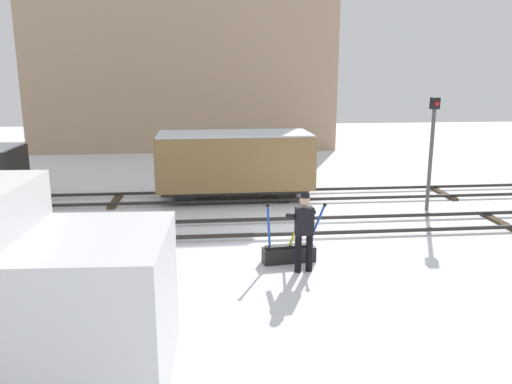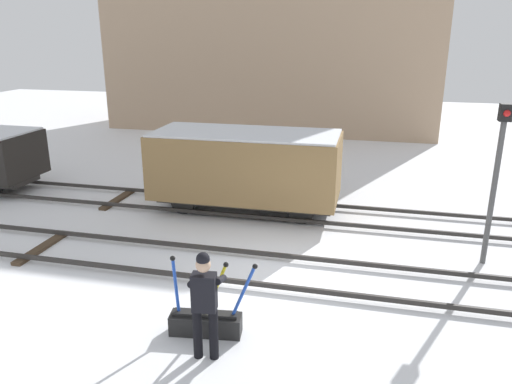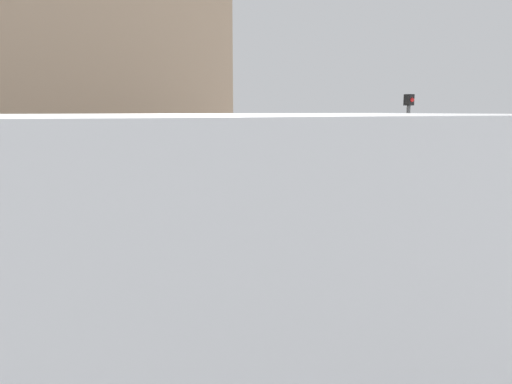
{
  "view_description": "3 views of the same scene",
  "coord_description": "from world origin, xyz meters",
  "px_view_note": "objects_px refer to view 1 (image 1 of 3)",
  "views": [
    {
      "loc": [
        -2.77,
        -13.65,
        4.36
      ],
      "look_at": [
        -1.3,
        0.81,
        0.94
      ],
      "focal_mm": 35.88,
      "sensor_mm": 36.0,
      "label": 1
    },
    {
      "loc": [
        1.76,
        -9.5,
        5.02
      ],
      "look_at": [
        -1.22,
        2.77,
        0.93
      ],
      "focal_mm": 34.92,
      "sensor_mm": 36.0,
      "label": 2
    },
    {
      "loc": [
        -8.08,
        -9.87,
        3.07
      ],
      "look_at": [
        -0.89,
        2.55,
        0.7
      ],
      "focal_mm": 34.64,
      "sensor_mm": 36.0,
      "label": 3
    }
  ],
  "objects_px": {
    "switch_lever_frame": "(289,252)",
    "rail_worker": "(304,226)",
    "freight_car_far_end": "(234,161)",
    "signal_post": "(432,142)"
  },
  "relations": [
    {
      "from": "switch_lever_frame",
      "to": "signal_post",
      "type": "distance_m",
      "value": 6.92
    },
    {
      "from": "switch_lever_frame",
      "to": "rail_worker",
      "type": "height_order",
      "value": "rail_worker"
    },
    {
      "from": "freight_car_far_end",
      "to": "switch_lever_frame",
      "type": "bearing_deg",
      "value": -82.04
    },
    {
      "from": "switch_lever_frame",
      "to": "freight_car_far_end",
      "type": "distance_m",
      "value": 6.32
    },
    {
      "from": "freight_car_far_end",
      "to": "rail_worker",
      "type": "bearing_deg",
      "value": -81.01
    },
    {
      "from": "rail_worker",
      "to": "freight_car_far_end",
      "type": "xyz_separation_m",
      "value": [
        -1.12,
        6.76,
        0.3
      ]
    },
    {
      "from": "rail_worker",
      "to": "freight_car_far_end",
      "type": "distance_m",
      "value": 6.86
    },
    {
      "from": "switch_lever_frame",
      "to": "rail_worker",
      "type": "xyz_separation_m",
      "value": [
        0.21,
        -0.6,
        0.81
      ]
    },
    {
      "from": "switch_lever_frame",
      "to": "rail_worker",
      "type": "relative_size",
      "value": 0.83
    },
    {
      "from": "signal_post",
      "to": "freight_car_far_end",
      "type": "relative_size",
      "value": 0.68
    }
  ]
}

